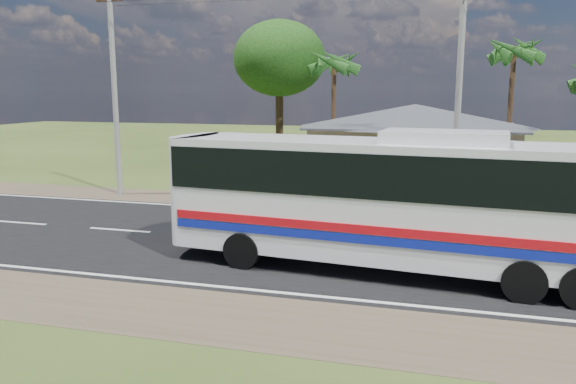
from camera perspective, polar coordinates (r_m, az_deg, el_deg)
ground at (r=18.82m, az=7.41°, el=-5.70°), size 120.00×120.00×0.00m
road at (r=18.81m, az=7.41°, el=-5.67°), size 120.00×16.00×0.03m
house at (r=31.06m, az=12.71°, el=5.46°), size 12.40×10.00×5.00m
utility_poles at (r=24.42m, az=16.24°, el=11.36°), size 32.80×2.22×11.00m
palm_mid at (r=33.67m, az=21.99°, el=13.04°), size 2.80×2.80×8.20m
palm_far at (r=34.55m, az=4.71°, el=12.86°), size 2.80×2.80×7.70m
tree_behind_house at (r=37.44m, az=-0.89°, el=13.37°), size 6.00×6.00×9.61m
coach_bus at (r=16.07m, az=11.46°, el=-0.05°), size 13.36×3.96×4.09m
motorcycle at (r=23.67m, az=17.34°, el=-1.67°), size 1.72×0.87×0.86m
person at (r=25.53m, az=26.62°, el=-0.47°), size 0.67×0.48×1.72m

